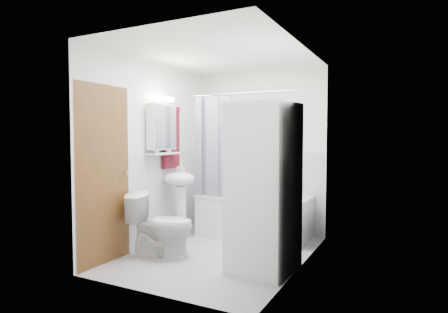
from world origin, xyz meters
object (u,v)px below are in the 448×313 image
at_px(sink, 180,189).
at_px(washer_dryer, 263,188).
at_px(bathtub, 254,214).
at_px(toilet, 161,226).

relative_size(sink, washer_dryer, 0.59).
height_order(bathtub, washer_dryer, washer_dryer).
xyz_separation_m(sink, washer_dryer, (1.43, -0.57, 0.18)).
bearing_deg(bathtub, toilet, -115.54).
height_order(bathtub, toilet, toilet).
bearing_deg(sink, washer_dryer, -21.65).
distance_m(sink, toilet, 0.79).
bearing_deg(bathtub, washer_dryer, -63.47).
distance_m(bathtub, washer_dryer, 1.45).
bearing_deg(washer_dryer, sink, 164.07).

